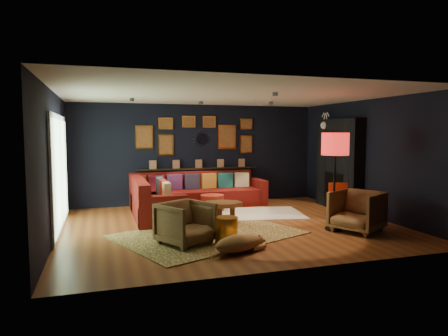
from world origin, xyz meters
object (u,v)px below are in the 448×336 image
object	(u,v)px
coffee_table	(223,206)
floor_lamp	(335,148)
armchair_left	(186,221)
armchair_right	(357,209)
orange_chair	(339,200)
sectional	(182,197)
gold_stool	(227,231)
pouf	(212,203)
dog	(239,240)

from	to	relation	value
coffee_table	floor_lamp	bearing A→B (deg)	-31.89
armchair_left	armchair_right	world-z (taller)	armchair_right
orange_chair	floor_lamp	size ratio (longest dim) A/B	0.44
armchair_right	orange_chair	world-z (taller)	armchair_right
coffee_table	armchair_left	size ratio (longest dim) A/B	1.20
sectional	coffee_table	size ratio (longest dim) A/B	3.59
gold_stool	coffee_table	bearing A→B (deg)	75.14
sectional	armchair_right	bearing A→B (deg)	-47.72
sectional	armchair_right	distance (m)	4.07
orange_chair	armchair_left	bearing A→B (deg)	-149.60
sectional	armchair_right	size ratio (longest dim) A/B	4.00
floor_lamp	pouf	bearing A→B (deg)	125.15
sectional	dog	distance (m)	3.61
sectional	dog	world-z (taller)	sectional
pouf	gold_stool	size ratio (longest dim) A/B	1.18
coffee_table	pouf	xyz separation A→B (m)	(0.13, 1.30, -0.15)
gold_stool	armchair_right	bearing A→B (deg)	3.18
armchair_left	floor_lamp	xyz separation A→B (m)	(2.92, 0.16, 1.18)
floor_lamp	dog	world-z (taller)	floor_lamp
sectional	armchair_left	distance (m)	2.97
pouf	coffee_table	bearing A→B (deg)	-95.91
pouf	gold_stool	distance (m)	2.90
pouf	dog	world-z (taller)	pouf
gold_stool	orange_chair	size ratio (longest dim) A/B	0.57
armchair_left	coffee_table	bearing A→B (deg)	21.29
pouf	armchair_left	world-z (taller)	armchair_left
sectional	coffee_table	distance (m)	1.69
sectional	armchair_left	bearing A→B (deg)	-100.23
dog	armchair_left	bearing A→B (deg)	114.25
dog	orange_chair	bearing A→B (deg)	5.84
pouf	orange_chair	bearing A→B (deg)	-41.51
orange_chair	floor_lamp	distance (m)	1.30
sectional	armchair_right	xyz separation A→B (m)	(2.74, -3.01, 0.10)
pouf	floor_lamp	size ratio (longest dim) A/B	0.30
armchair_right	pouf	bearing A→B (deg)	-171.81
coffee_table	armchair_right	xyz separation A→B (m)	(2.21, -1.40, 0.07)
armchair_left	orange_chair	bearing A→B (deg)	-18.71
pouf	gold_stool	xyz separation A→B (m)	(-0.55, -2.85, 0.03)
armchair_left	gold_stool	xyz separation A→B (m)	(0.64, -0.23, -0.16)
orange_chair	dog	bearing A→B (deg)	-134.01
armchair_left	pouf	bearing A→B (deg)	35.49
pouf	floor_lamp	bearing A→B (deg)	-54.85
pouf	armchair_left	xyz separation A→B (m)	(-1.19, -2.62, 0.19)
gold_stool	pouf	bearing A→B (deg)	79.16
sectional	gold_stool	world-z (taller)	sectional
sectional	floor_lamp	world-z (taller)	floor_lamp
gold_stool	floor_lamp	world-z (taller)	floor_lamp
pouf	dog	bearing A→B (deg)	-98.49
armchair_left	floor_lamp	world-z (taller)	floor_lamp
orange_chair	dog	size ratio (longest dim) A/B	0.70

